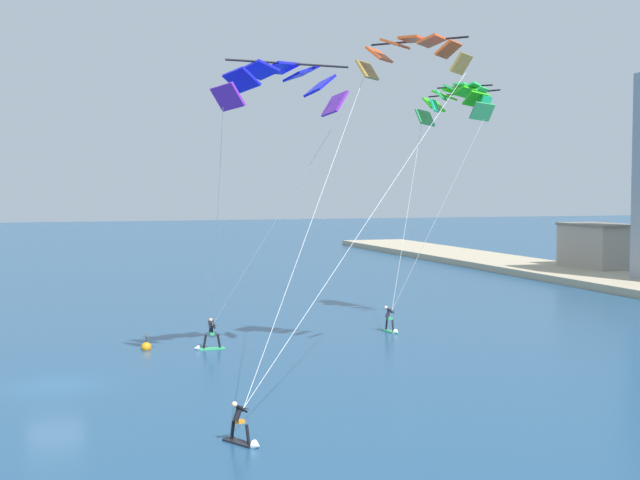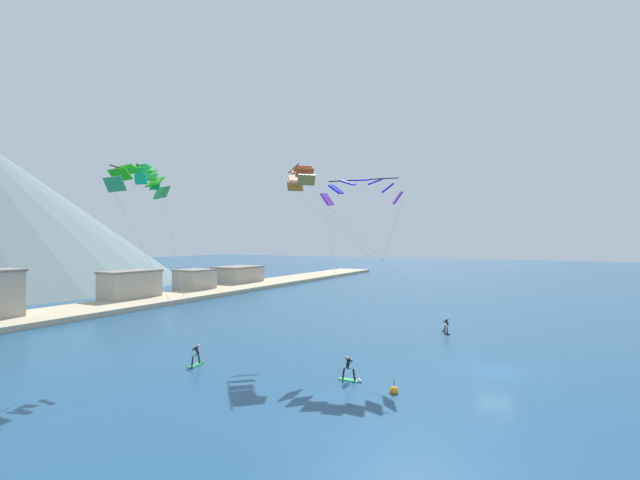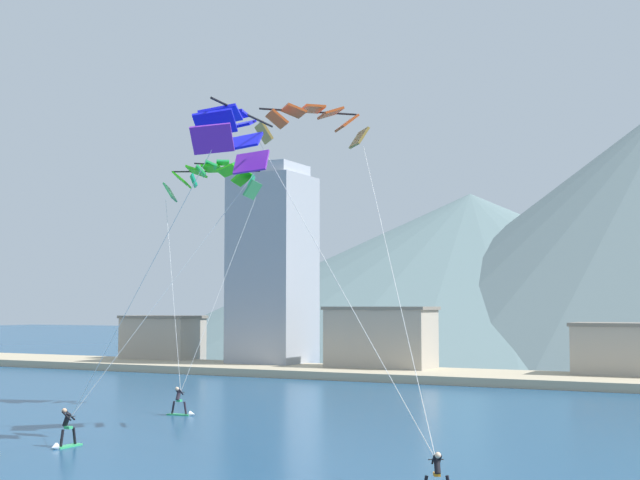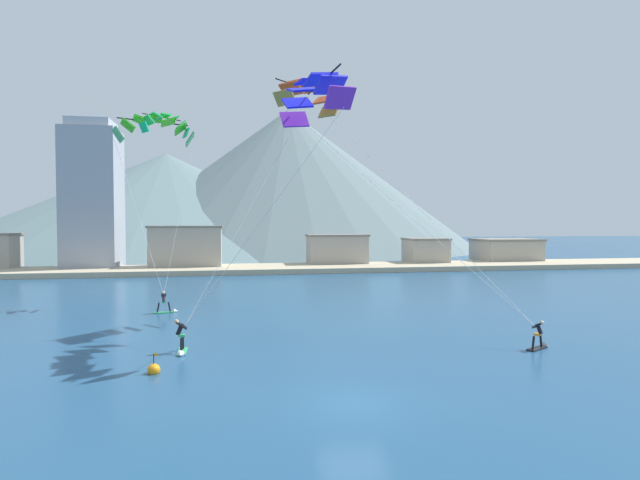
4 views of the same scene
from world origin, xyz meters
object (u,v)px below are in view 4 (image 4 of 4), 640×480
Objects in this scene: parafoil_kite_distant_high_outer at (165,122)px; kitesurfer_mid_center at (181,342)px; parafoil_kite_near_trail at (155,128)px; kitesurfer_near_lead at (540,340)px; parafoil_kite_near_lead at (309,95)px; parafoil_kite_mid_center at (313,95)px; kitesurfer_near_trail at (167,306)px; race_marker_buoy at (154,370)px.

kitesurfer_mid_center is at bearing -80.55° from parafoil_kite_distant_high_outer.
kitesurfer_near_lead is at bearing -40.77° from parafoil_kite_near_trail.
parafoil_kite_near_lead reaches higher than kitesurfer_near_lead.
parafoil_kite_near_trail reaches higher than parafoil_kite_mid_center.
kitesurfer_mid_center is 0.46× the size of parafoil_kite_distant_high_outer.
parafoil_kite_near_trail is at bearing 139.23° from kitesurfer_near_lead.
parafoil_kite_mid_center is (9.42, -9.68, 13.52)m from kitesurfer_near_trail.
parafoil_kite_distant_high_outer is at bearing 4.03° from parafoil_kite_near_trail.
race_marker_buoy is at bearing -84.42° from parafoil_kite_distant_high_outer.
parafoil_kite_distant_high_outer is at bearing 138.10° from kitesurfer_near_lead.
kitesurfer_near_trail is at bearing -82.82° from parafoil_kite_distant_high_outer.
kitesurfer_near_trail is 14.93m from parafoil_kite_near_trail.
parafoil_kite_near_trail reaches higher than kitesurfer_mid_center.
race_marker_buoy is (1.35, -15.28, -0.36)m from kitesurfer_near_trail.
parafoil_kite_distant_high_outer is at bearing 95.58° from race_marker_buoy.
parafoil_kite_distant_high_outer is (-21.55, 19.33, 14.59)m from kitesurfer_near_lead.
parafoil_kite_distant_high_outer is (-10.85, 8.22, -0.60)m from parafoil_kite_near_lead.
race_marker_buoy is at bearing -82.17° from parafoil_kite_near_trail.
parafoil_kite_near_lead is 1.12× the size of parafoil_kite_mid_center.
parafoil_kite_near_lead is at bearing 133.92° from kitesurfer_near_lead.
parafoil_kite_distant_high_outer is 25.25m from race_marker_buoy.
parafoil_kite_mid_center is at bearing 17.50° from kitesurfer_mid_center.
race_marker_buoy is at bearing -145.25° from parafoil_kite_mid_center.
kitesurfer_near_trail is 0.46× the size of parafoil_kite_distant_high_outer.
kitesurfer_mid_center is at bearing -162.50° from parafoil_kite_mid_center.
kitesurfer_mid_center reaches higher than race_marker_buoy.
parafoil_kite_mid_center is at bearing -53.45° from parafoil_kite_near_trail.
race_marker_buoy is at bearing -84.95° from kitesurfer_near_trail.
parafoil_kite_near_trail is 24.98m from race_marker_buoy.
kitesurfer_mid_center is 19.20m from parafoil_kite_near_lead.
kitesurfer_mid_center is 1.76× the size of race_marker_buoy.
parafoil_kite_near_lead is 14.91× the size of race_marker_buoy.
kitesurfer_mid_center is 3.45m from race_marker_buoy.
parafoil_kite_near_lead reaches higher than parafoil_kite_distant_high_outer.
parafoil_kite_distant_high_outer reaches higher than kitesurfer_mid_center.
parafoil_kite_near_lead is at bearing 47.54° from kitesurfer_mid_center.
kitesurfer_mid_center is 0.12× the size of parafoil_kite_near_lead.
parafoil_kite_near_lead is (-10.70, 11.11, 15.20)m from kitesurfer_near_lead.
kitesurfer_near_lead is at bearing -41.90° from parafoil_kite_distant_high_outer.
race_marker_buoy is (-8.07, -5.60, -13.88)m from parafoil_kite_mid_center.
kitesurfer_near_lead is at bearing 2.85° from race_marker_buoy.
parafoil_kite_near_trail reaches higher than kitesurfer_near_lead.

